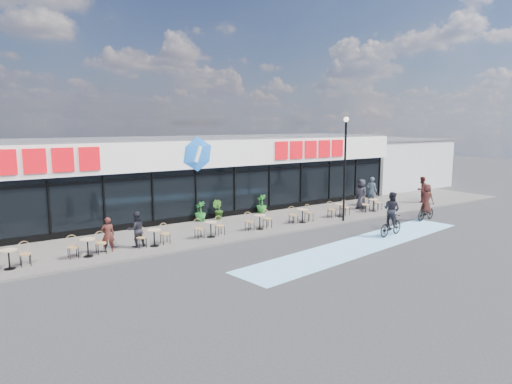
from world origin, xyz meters
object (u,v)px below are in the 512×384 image
Objects in this scene: patron_right at (136,229)px; pedestrian_b at (372,191)px; potted_plant_left at (200,211)px; pedestrian_a at (361,194)px; potted_plant_right at (261,204)px; cyclist_b at (426,206)px; patron_left at (108,235)px; cyclist_a at (391,217)px; lamp_post at (345,161)px; pedestrian_c at (422,190)px; potted_plant_mid at (218,210)px.

pedestrian_b is (16.37, 1.22, 0.16)m from patron_right.
patron_right is at bearing -146.52° from potted_plant_left.
potted_plant_right is at bearing -106.51° from pedestrian_a.
pedestrian_a is 0.92× the size of cyclist_b.
patron_left is (-10.10, -3.22, 0.19)m from potted_plant_right.
cyclist_a is at bearing -28.41° from pedestrian_a.
lamp_post is 6.16m from pedestrian_b.
pedestrian_c is 0.85× the size of cyclist_b.
cyclist_a reaches higher than patron_left.
patron_left reaches higher than potted_plant_left.
patron_right is (-8.85, -3.12, 0.22)m from potted_plant_right.
potted_plant_right is 0.75× the size of patron_left.
cyclist_b is (16.83, -3.38, 0.01)m from patron_left.
patron_right reaches higher than potted_plant_right.
lamp_post is at bearing 85.64° from cyclist_a.
lamp_post is 2.75× the size of cyclist_b.
cyclist_a is (-5.35, -5.97, -0.11)m from pedestrian_b.
lamp_post reaches higher than cyclist_a.
lamp_post reaches higher than pedestrian_b.
lamp_post is 3.83× the size of patron_left.
pedestrian_c is 0.81× the size of cyclist_a.
lamp_post is 5.75m from potted_plant_right.
lamp_post is 9.12m from pedestrian_c.
cyclist_b is (4.55, 1.27, -0.08)m from cyclist_a.
cyclist_a is (-0.26, -3.46, -2.51)m from lamp_post.
potted_plant_mid is at bearing 61.40° from pedestrian_b.
pedestrian_b is at bearing -9.67° from potted_plant_mid.
cyclist_b is (4.29, -2.19, -2.59)m from lamp_post.
cyclist_b is (9.78, -6.50, 0.21)m from potted_plant_mid.
potted_plant_left is 0.59× the size of pedestrian_b.
lamp_post reaches higher than potted_plant_mid.
lamp_post is at bearing -34.00° from potted_plant_left.
potted_plant_mid is at bearing -98.63° from pedestrian_a.
cyclist_a reaches higher than patron_right.
pedestrian_a is (14.75, 0.64, 0.17)m from patron_right.
cyclist_a is at bearing 27.12° from pedestrian_c.
patron_left is 17.68m from pedestrian_b.
lamp_post is 2.60× the size of cyclist_a.
patron_right is 15.95m from cyclist_b.
patron_left is 0.96× the size of patron_right.
cyclist_a reaches higher than pedestrian_a.
lamp_post is 7.52m from potted_plant_mid.
potted_plant_right is 6.42m from pedestrian_a.
patron_right is 12.00m from cyclist_a.
lamp_post is at bearing -54.69° from pedestrian_a.
lamp_post is at bearing -61.04° from potted_plant_right.
potted_plant_mid is 10.73m from pedestrian_b.
cyclist_a reaches higher than potted_plant_right.
cyclist_b reaches higher than pedestrian_c.
lamp_post is 3.67× the size of patron_right.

